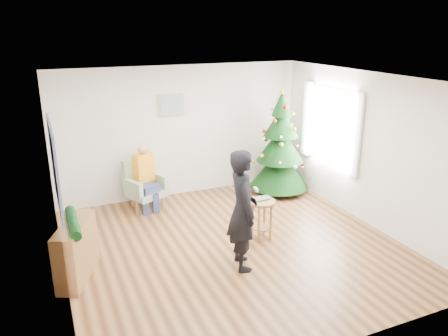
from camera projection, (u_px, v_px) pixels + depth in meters
name	position (u px, v px, depth m)	size (l,w,h in m)	color
floor	(233.00, 246.00, 6.89)	(5.00, 5.00, 0.00)	brown
ceiling	(235.00, 79.00, 6.08)	(5.00, 5.00, 0.00)	white
wall_back	(181.00, 132.00, 8.66)	(5.00, 5.00, 0.00)	silver
wall_front	(340.00, 240.00, 4.30)	(5.00, 5.00, 0.00)	silver
wall_left	(55.00, 192.00, 5.54)	(5.00, 5.00, 0.00)	silver
wall_right	(367.00, 149.00, 7.43)	(5.00, 5.00, 0.00)	silver
window_panel	(331.00, 126.00, 8.23)	(0.04, 1.30, 1.40)	white
curtains	(329.00, 126.00, 8.21)	(0.05, 1.75, 1.50)	white
christmas_tree	(280.00, 146.00, 8.85)	(1.20, 1.20, 2.17)	#3F2816
stool	(262.00, 219.00, 7.04)	(0.44, 0.44, 0.66)	brown
laptop	(262.00, 200.00, 6.93)	(0.36, 0.23, 0.03)	silver
armchair	(145.00, 190.00, 8.23)	(0.81, 0.80, 0.95)	gray
seated_person	(146.00, 177.00, 8.11)	(0.47, 0.60, 1.25)	navy
standing_man	(243.00, 210.00, 6.06)	(0.64, 0.42, 1.74)	black
game_controller	(256.00, 189.00, 6.01)	(0.04, 0.13, 0.04)	white
console	(76.00, 251.00, 5.93)	(0.30, 1.00, 0.80)	brown
garland	(73.00, 223.00, 5.80)	(0.14, 0.14, 0.90)	black
tapestry	(55.00, 166.00, 5.74)	(0.03, 1.50, 1.15)	black
framed_picture	(171.00, 105.00, 8.38)	(0.52, 0.05, 0.42)	tan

